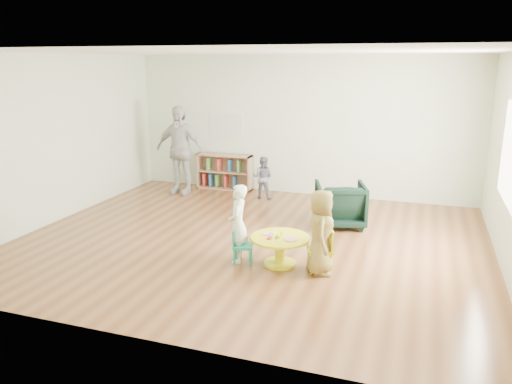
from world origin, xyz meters
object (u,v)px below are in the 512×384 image
(child_left, at_px, (238,224))
(adult_caretaker, at_px, (180,150))
(activity_table, at_px, (280,245))
(kid_chair_right, at_px, (323,248))
(bookshelf, at_px, (224,172))
(toddler, at_px, (263,177))
(armchair, at_px, (340,204))
(kid_chair_left, at_px, (240,244))
(child_right, at_px, (321,232))

(child_left, xyz_separation_m, adult_caretaker, (-2.43, 3.04, 0.37))
(activity_table, bearing_deg, adult_caretaker, 135.31)
(kid_chair_right, bearing_deg, bookshelf, 16.90)
(child_left, distance_m, toddler, 3.29)
(bookshelf, height_order, adult_caretaker, adult_caretaker)
(armchair, distance_m, adult_caretaker, 3.70)
(kid_chair_right, height_order, adult_caretaker, adult_caretaker)
(activity_table, xyz_separation_m, kid_chair_right, (0.59, 0.00, 0.03))
(bookshelf, bearing_deg, activity_table, -57.64)
(toddler, bearing_deg, kid_chair_right, 119.06)
(kid_chair_left, height_order, child_right, child_right)
(child_left, bearing_deg, kid_chair_right, 79.73)
(kid_chair_right, bearing_deg, adult_caretaker, 28.76)
(activity_table, relative_size, bookshelf, 0.66)
(toddler, bearing_deg, activity_table, 110.52)
(armchair, relative_size, toddler, 0.95)
(armchair, bearing_deg, bookshelf, -48.76)
(armchair, bearing_deg, child_left, 44.44)
(kid_chair_right, height_order, child_left, child_left)
(adult_caretaker, bearing_deg, activity_table, -42.91)
(adult_caretaker, bearing_deg, kid_chair_left, -49.47)
(child_right, height_order, toddler, child_right)
(child_left, bearing_deg, child_right, 75.11)
(armchair, bearing_deg, activity_table, 58.59)
(kid_chair_left, bearing_deg, armchair, 139.57)
(kid_chair_right, xyz_separation_m, toddler, (-1.86, 3.15, 0.11))
(kid_chair_right, xyz_separation_m, bookshelf, (-2.88, 3.62, 0.06))
(child_left, bearing_deg, activity_table, 82.61)
(child_left, bearing_deg, adult_caretaker, -154.49)
(child_right, bearing_deg, toddler, 18.16)
(toddler, relative_size, adult_caretaker, 0.47)
(activity_table, xyz_separation_m, child_left, (-0.58, -0.06, 0.26))
(armchair, bearing_deg, toddler, -52.48)
(kid_chair_left, height_order, armchair, armchair)
(kid_chair_right, xyz_separation_m, child_right, (-0.02, -0.09, 0.25))
(bookshelf, xyz_separation_m, adult_caretaker, (-0.72, -0.64, 0.54))
(child_left, relative_size, adult_caretaker, 0.60)
(activity_table, distance_m, child_left, 0.64)
(activity_table, bearing_deg, child_left, -174.21)
(kid_chair_left, distance_m, child_left, 0.29)
(bookshelf, xyz_separation_m, child_left, (1.71, -3.68, 0.17))
(armchair, xyz_separation_m, adult_caretaker, (-3.50, 1.07, 0.54))
(activity_table, distance_m, adult_caretaker, 4.28)
(activity_table, xyz_separation_m, adult_caretaker, (-3.01, 2.98, 0.63))
(kid_chair_left, height_order, child_left, child_left)
(activity_table, relative_size, kid_chair_right, 1.37)
(kid_chair_right, distance_m, adult_caretaker, 4.71)
(kid_chair_left, xyz_separation_m, armchair, (1.01, 2.02, 0.10))
(activity_table, relative_size, child_left, 0.74)
(armchair, xyz_separation_m, child_left, (-1.06, -1.97, 0.17))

